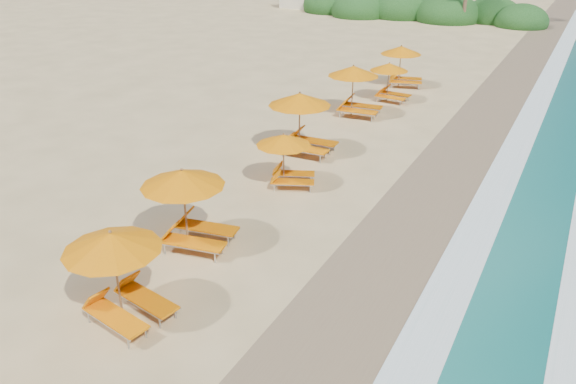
% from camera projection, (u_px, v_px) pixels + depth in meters
% --- Properties ---
extents(ground, '(160.00, 160.00, 0.00)m').
position_uv_depth(ground, '(288.00, 225.00, 18.33)').
color(ground, tan).
rests_on(ground, ground).
extents(wet_sand, '(4.00, 160.00, 0.01)m').
position_uv_depth(wet_sand, '(408.00, 256.00, 16.62)').
color(wet_sand, '#7E694B').
rests_on(wet_sand, ground).
extents(surf_foam, '(4.00, 160.00, 0.01)m').
position_uv_depth(surf_foam, '(503.00, 280.00, 15.46)').
color(surf_foam, white).
rests_on(surf_foam, ground).
extents(station_3, '(2.87, 2.74, 2.41)m').
position_uv_depth(station_3, '(120.00, 271.00, 13.48)').
color(station_3, olive).
rests_on(station_3, ground).
extents(station_4, '(3.03, 2.90, 2.52)m').
position_uv_depth(station_4, '(190.00, 203.00, 16.61)').
color(station_4, olive).
rests_on(station_4, ground).
extents(station_5, '(2.69, 2.67, 2.05)m').
position_uv_depth(station_5, '(288.00, 157.00, 20.65)').
color(station_5, olive).
rests_on(station_5, ground).
extents(station_6, '(2.92, 2.71, 2.66)m').
position_uv_depth(station_6, '(304.00, 119.00, 23.49)').
color(station_6, olive).
rests_on(station_6, ground).
extents(station_7, '(2.94, 2.75, 2.59)m').
position_uv_depth(station_7, '(356.00, 87.00, 28.25)').
color(station_7, olive).
rests_on(station_7, ground).
extents(station_8, '(2.40, 2.24, 2.12)m').
position_uv_depth(station_8, '(391.00, 80.00, 30.72)').
color(station_8, olive).
rests_on(station_8, ground).
extents(station_9, '(3.08, 2.99, 2.45)m').
position_uv_depth(station_9, '(403.00, 63.00, 33.46)').
color(station_9, olive).
rests_on(station_9, ground).
extents(treeline, '(25.80, 8.80, 9.74)m').
position_uv_depth(treeline, '(411.00, 8.00, 58.37)').
color(treeline, '#163D14').
rests_on(treeline, ground).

